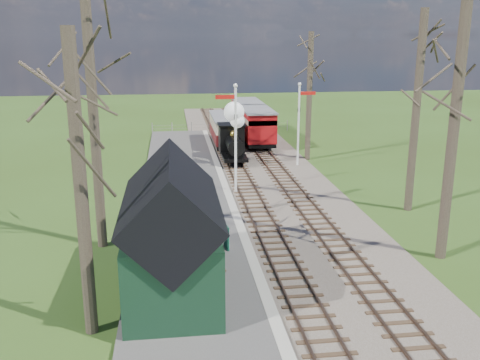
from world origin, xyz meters
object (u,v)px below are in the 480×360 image
object	(u,v)px
semaphore_near	(234,131)
sign_board	(227,237)
person	(216,258)
semaphore_far	(300,118)
locomotive	(233,136)
red_carriage_b	(247,116)
coach	(225,129)
red_carriage_a	(257,126)
bench	(212,261)
station_shed	(172,235)

from	to	relation	value
semaphore_near	sign_board	distance (m)	9.01
person	semaphore_far	bearing A→B (deg)	-40.49
semaphore_near	locomotive	distance (m)	7.46
locomotive	red_carriage_b	xyz separation A→B (m)	(2.61, 11.37, -0.33)
semaphore_far	sign_board	xyz separation A→B (m)	(-6.46, -14.42, -2.65)
coach	red_carriage_a	world-z (taller)	red_carriage_a
person	coach	bearing A→B (deg)	-24.05
semaphore_far	coach	distance (m)	8.72
red_carriage_b	semaphore_near	bearing A→B (deg)	-100.26
semaphore_near	bench	world-z (taller)	semaphore_near
station_shed	semaphore_near	world-z (taller)	semaphore_near
semaphore_near	sign_board	size ratio (longest dim) A/B	6.25
coach	sign_board	bearing A→B (deg)	-95.49
semaphore_near	semaphore_far	bearing A→B (deg)	49.40
semaphore_near	sign_board	world-z (taller)	semaphore_near
semaphore_far	sign_board	world-z (taller)	semaphore_far
coach	red_carriage_b	bearing A→B (deg)	63.90
station_shed	red_carriage_b	bearing A→B (deg)	77.30
station_shed	person	distance (m)	2.45
bench	person	xyz separation A→B (m)	(0.14, -0.30, 0.22)
coach	red_carriage_a	distance (m)	2.62
bench	locomotive	bearing A→B (deg)	80.87
locomotive	sign_board	xyz separation A→B (m)	(-2.08, -15.66, -1.31)
semaphore_far	semaphore_near	bearing A→B (deg)	-130.60
semaphore_far	bench	size ratio (longest dim) A/B	3.71
coach	semaphore_near	bearing A→B (deg)	-93.31
locomotive	bench	distance (m)	18.04
coach	person	world-z (taller)	coach
red_carriage_a	locomotive	bearing A→B (deg)	-113.99
red_carriage_b	semaphore_far	bearing A→B (deg)	-81.99
locomotive	coach	size ratio (longest dim) A/B	0.63
coach	person	xyz separation A→B (m)	(-2.73, -24.12, -0.66)
red_carriage_b	sign_board	xyz separation A→B (m)	(-4.69, -27.03, -0.98)
red_carriage_a	sign_board	bearing A→B (deg)	-102.28
locomotive	coach	bearing A→B (deg)	89.89
semaphore_near	red_carriage_a	distance (m)	13.68
semaphore_far	coach	xyz separation A→B (m)	(-4.37, 7.31, -1.88)
locomotive	red_carriage_a	size ratio (longest dim) A/B	0.75
semaphore_far	locomotive	distance (m)	4.75
semaphore_far	red_carriage_a	bearing A→B (deg)	104.00
locomotive	sign_board	bearing A→B (deg)	-97.55
person	bench	bearing A→B (deg)	6.49
red_carriage_b	station_shed	bearing A→B (deg)	-102.70
red_carriage_a	person	distance (m)	24.53
locomotive	coach	xyz separation A→B (m)	(0.01, 6.06, -0.53)
semaphore_far	red_carriage_b	xyz separation A→B (m)	(-1.77, 12.61, -1.67)
semaphore_near	bench	distance (m)	11.14
sign_board	person	bearing A→B (deg)	-104.97
locomotive	sign_board	size ratio (longest dim) A/B	4.36
station_shed	sign_board	size ratio (longest dim) A/B	6.33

